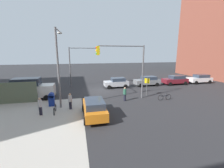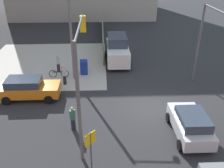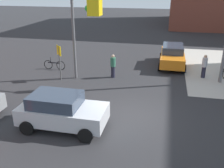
# 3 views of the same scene
# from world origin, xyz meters

# --- Properties ---
(ground_plane) EXTENTS (120.00, 120.00, 0.00)m
(ground_plane) POSITION_xyz_m (0.00, 0.00, 0.00)
(ground_plane) COLOR #28282B
(sidewalk_corner) EXTENTS (12.00, 12.00, 0.01)m
(sidewalk_corner) POSITION_xyz_m (9.00, 9.00, 0.01)
(sidewalk_corner) COLOR #ADA89E
(sidewalk_corner) RESTS_ON ground
(traffic_signal_nw_corner) EXTENTS (5.87, 0.36, 6.50)m
(traffic_signal_nw_corner) POSITION_xyz_m (-2.25, 4.50, 4.65)
(traffic_signal_nw_corner) COLOR #59595B
(traffic_signal_nw_corner) RESTS_ON ground
(traffic_signal_se_corner) EXTENTS (5.22, 0.36, 6.50)m
(traffic_signal_se_corner) POSITION_xyz_m (2.52, -4.50, 4.62)
(traffic_signal_se_corner) COLOR #59595B
(traffic_signal_se_corner) RESTS_ON ground
(street_lamp_corner) EXTENTS (0.56, 2.67, 8.00)m
(street_lamp_corner) POSITION_xyz_m (5.18, 5.43, 4.70)
(street_lamp_corner) COLOR slate
(street_lamp_corner) RESTS_ON ground
(warning_sign_two_way) EXTENTS (0.48, 0.48, 2.40)m
(warning_sign_two_way) POSITION_xyz_m (-5.40, 3.97, 1.64)
(warning_sign_two_way) COLOR #4C4C4C
(warning_sign_two_way) RESTS_ON ground
(mailbox_blue) EXTENTS (0.56, 0.64, 1.43)m
(mailbox_blue) POSITION_xyz_m (6.20, 5.00, 0.76)
(mailbox_blue) COLOR navy
(mailbox_blue) RESTS_ON ground
(fire_hydrant) EXTENTS (0.26, 0.26, 0.94)m
(fire_hydrant) POSITION_xyz_m (-5.00, -4.20, 0.49)
(fire_hydrant) COLOR red
(fire_hydrant) RESTS_ON ground
(coupe_gray) EXTENTS (4.35, 2.02, 1.62)m
(coupe_gray) POSITION_xyz_m (-8.42, -1.94, 0.84)
(coupe_gray) COLOR slate
(coupe_gray) RESTS_ON ground
(hatchback_white) EXTENTS (4.40, 2.02, 1.62)m
(hatchback_white) POSITION_xyz_m (-19.11, -1.79, 0.84)
(hatchback_white) COLOR white
(hatchback_white) RESTS_ON ground
(sedan_orange) EXTENTS (2.02, 4.46, 1.62)m
(sedan_orange) POSITION_xyz_m (2.05, 8.91, 0.84)
(sedan_orange) COLOR orange
(sedan_orange) RESTS_ON ground
(coupe_maroon) EXTENTS (4.40, 2.02, 1.62)m
(coupe_maroon) POSITION_xyz_m (-13.81, -1.73, 0.84)
(coupe_maroon) COLOR maroon
(coupe_maroon) RESTS_ON ground
(coupe_silver) EXTENTS (3.91, 2.02, 1.62)m
(coupe_silver) POSITION_xyz_m (-2.85, -1.78, 0.84)
(coupe_silver) COLOR #B7BABF
(coupe_silver) RESTS_ON ground
(van_white_delivery) EXTENTS (5.40, 2.32, 2.62)m
(van_white_delivery) POSITION_xyz_m (9.07, 1.80, 1.28)
(van_white_delivery) COLOR white
(van_white_delivery) RESTS_ON ground
(pedestrian_crossing) EXTENTS (0.36, 0.36, 1.65)m
(pedestrian_crossing) POSITION_xyz_m (-2.00, 5.20, 0.85)
(pedestrian_crossing) COLOR #2D664C
(pedestrian_crossing) RESTS_ON ground
(pedestrian_waiting) EXTENTS (0.36, 0.36, 1.65)m
(pedestrian_waiting) POSITION_xyz_m (6.80, 7.40, 0.86)
(pedestrian_waiting) COLOR #B2B2B7
(pedestrian_waiting) RESTS_ON ground
(pedestrian_walking_north) EXTENTS (0.36, 0.36, 1.66)m
(pedestrian_walking_north) POSITION_xyz_m (4.20, 6.50, 0.86)
(pedestrian_walking_north) COLOR #B2B2B7
(pedestrian_walking_north) RESTS_ON ground
(bicycle_leaning_on_fence) EXTENTS (0.05, 1.75, 0.97)m
(bicycle_leaning_on_fence) POSITION_xyz_m (5.60, 7.20, 0.35)
(bicycle_leaning_on_fence) COLOR black
(bicycle_leaning_on_fence) RESTS_ON ground
(bicycle_at_crosswalk) EXTENTS (1.75, 0.05, 0.97)m
(bicycle_at_crosswalk) POSITION_xyz_m (-6.80, 6.00, 0.35)
(bicycle_at_crosswalk) COLOR black
(bicycle_at_crosswalk) RESTS_ON ground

